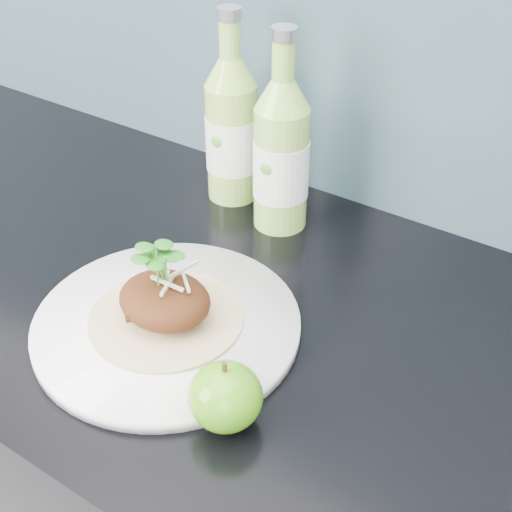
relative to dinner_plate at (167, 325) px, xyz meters
The scene contains 5 objects.
dinner_plate is the anchor object (origin of this frame).
pork_taco 0.04m from the dinner_plate, 90.00° to the right, with size 0.17×0.17×0.10m.
green_apple 0.15m from the dinner_plate, 27.75° to the right, with size 0.08×0.08×0.08m.
cider_bottle_left 0.32m from the dinner_plate, 111.49° to the left, with size 0.09×0.09×0.27m.
cider_bottle_right 0.28m from the dinner_plate, 93.26° to the left, with size 0.09×0.09×0.27m.
Camera 1 is at (0.42, 1.17, 1.44)m, focal length 50.00 mm.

